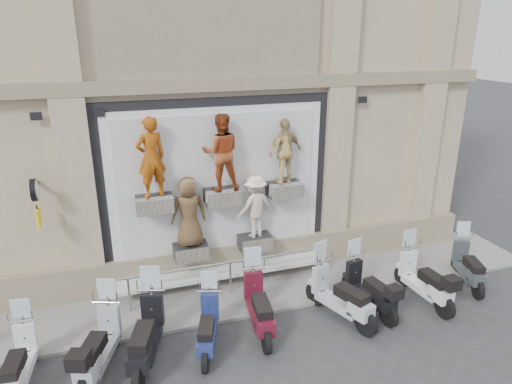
% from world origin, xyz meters
% --- Properties ---
extents(ground, '(90.00, 90.00, 0.00)m').
position_xyz_m(ground, '(0.00, 0.00, 0.00)').
color(ground, '#303033').
rests_on(ground, ground).
extents(sidewalk, '(16.00, 2.20, 0.08)m').
position_xyz_m(sidewalk, '(0.00, 2.10, 0.04)').
color(sidewalk, gray).
rests_on(sidewalk, ground).
extents(building, '(14.00, 8.60, 12.00)m').
position_xyz_m(building, '(0.00, 7.00, 6.00)').
color(building, tan).
rests_on(building, ground).
extents(shop_vitrine, '(5.60, 0.83, 4.30)m').
position_xyz_m(shop_vitrine, '(0.02, 2.75, 2.41)').
color(shop_vitrine, black).
rests_on(shop_vitrine, ground).
extents(guard_rail, '(5.06, 0.10, 0.93)m').
position_xyz_m(guard_rail, '(0.00, 2.00, 0.47)').
color(guard_rail, '#9EA0A5').
rests_on(guard_rail, ground).
extents(clock_sign_bracket, '(0.10, 0.80, 1.02)m').
position_xyz_m(clock_sign_bracket, '(-3.90, 2.47, 2.80)').
color(clock_sign_bracket, black).
rests_on(clock_sign_bracket, ground).
extents(scooter_b, '(0.69, 1.80, 1.43)m').
position_xyz_m(scooter_b, '(-4.26, 0.32, 0.72)').
color(scooter_b, silver).
rests_on(scooter_b, ground).
extents(scooter_c, '(1.22, 2.02, 1.58)m').
position_xyz_m(scooter_c, '(-2.93, 0.28, 0.79)').
color(scooter_c, '#A0A3AD').
rests_on(scooter_c, ground).
extents(scooter_d, '(1.20, 2.15, 1.68)m').
position_xyz_m(scooter_d, '(-2.09, 0.28, 0.84)').
color(scooter_d, black).
rests_on(scooter_d, ground).
extents(scooter_e, '(1.01, 1.80, 1.40)m').
position_xyz_m(scooter_e, '(-0.92, 0.30, 0.70)').
color(scooter_e, navy).
rests_on(scooter_e, ground).
extents(scooter_f, '(0.81, 2.03, 1.60)m').
position_xyz_m(scooter_f, '(0.22, 0.57, 0.80)').
color(scooter_f, '#4F0D1C').
rests_on(scooter_f, ground).
extents(scooter_g, '(1.22, 2.07, 1.62)m').
position_xyz_m(scooter_g, '(2.01, 0.39, 0.81)').
color(scooter_g, '#B1B2B9').
rests_on(scooter_g, ground).
extents(scooter_h, '(0.80, 1.90, 1.50)m').
position_xyz_m(scooter_h, '(2.79, 0.50, 0.75)').
color(scooter_h, black).
rests_on(scooter_h, ground).
extents(scooter_i, '(0.68, 1.96, 1.56)m').
position_xyz_m(scooter_i, '(4.17, 0.40, 0.78)').
color(scooter_i, white).
rests_on(scooter_i, ground).
extents(scooter_j, '(1.08, 1.84, 1.44)m').
position_xyz_m(scooter_j, '(5.70, 0.70, 0.72)').
color(scooter_j, '#30363A').
rests_on(scooter_j, ground).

